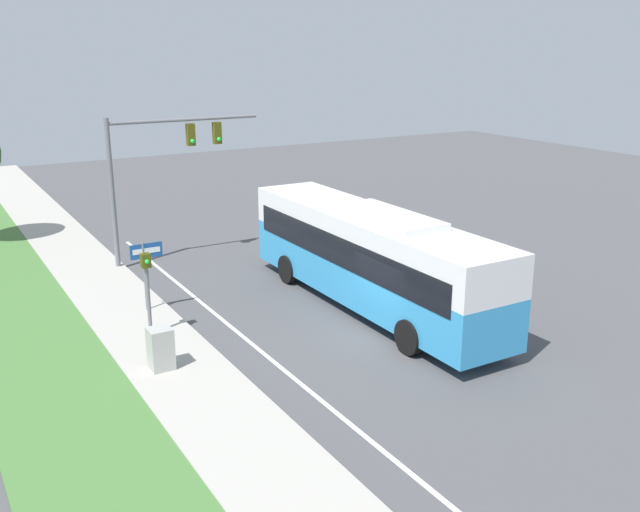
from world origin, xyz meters
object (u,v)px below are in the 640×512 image
bus (370,254)px  signal_gantry (159,158)px  pedestrian_signal (147,280)px  utility_cabinet (161,349)px  street_sign (146,264)px

bus → signal_gantry: bearing=115.9°
signal_gantry → pedestrian_signal: 8.62m
bus → utility_cabinet: 8.08m
bus → pedestrian_signal: bearing=170.3°
pedestrian_signal → utility_cabinet: (-0.49, -2.51, -1.18)m
bus → street_sign: size_ratio=4.92×
pedestrian_signal → street_sign: size_ratio=1.11×
bus → pedestrian_signal: bus is taller
street_sign → utility_cabinet: street_sign is taller
signal_gantry → utility_cabinet: bearing=-109.3°
pedestrian_signal → utility_cabinet: bearing=-100.9°
signal_gantry → utility_cabinet: size_ratio=5.40×
signal_gantry → pedestrian_signal: (-3.07, -7.65, -2.49)m
bus → signal_gantry: 10.20m
street_sign → utility_cabinet: (-1.12, -4.73, -1.03)m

